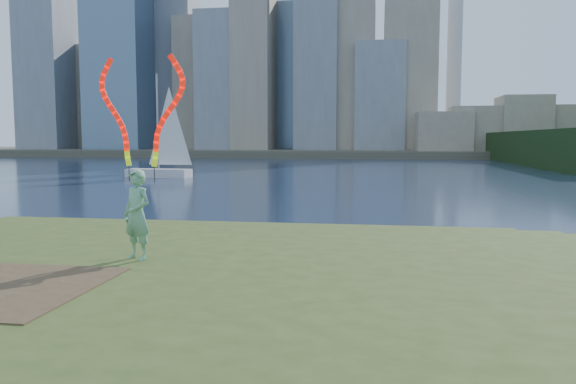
# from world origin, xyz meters

# --- Properties ---
(ground) EXTENTS (320.00, 320.00, 0.00)m
(ground) POSITION_xyz_m (0.00, 0.00, 0.00)
(ground) COLOR #18243D
(ground) RESTS_ON ground
(grassy_knoll) EXTENTS (20.00, 18.00, 0.80)m
(grassy_knoll) POSITION_xyz_m (0.00, -2.30, 0.34)
(grassy_knoll) COLOR #3B4B1B
(grassy_knoll) RESTS_ON ground
(far_shore) EXTENTS (320.00, 40.00, 1.20)m
(far_shore) POSITION_xyz_m (0.00, 95.00, 0.60)
(far_shore) COLOR #494436
(far_shore) RESTS_ON ground
(woman_with_ribbons) EXTENTS (1.90, 0.86, 4.05)m
(woman_with_ribbons) POSITION_xyz_m (-0.79, -0.92, 2.20)
(woman_with_ribbons) COLOR #177D31
(woman_with_ribbons) RESTS_ON grassy_knoll
(sailboat) EXTENTS (5.45, 2.00, 8.21)m
(sailboat) POSITION_xyz_m (-13.32, 31.81, 1.41)
(sailboat) COLOR silver
(sailboat) RESTS_ON ground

